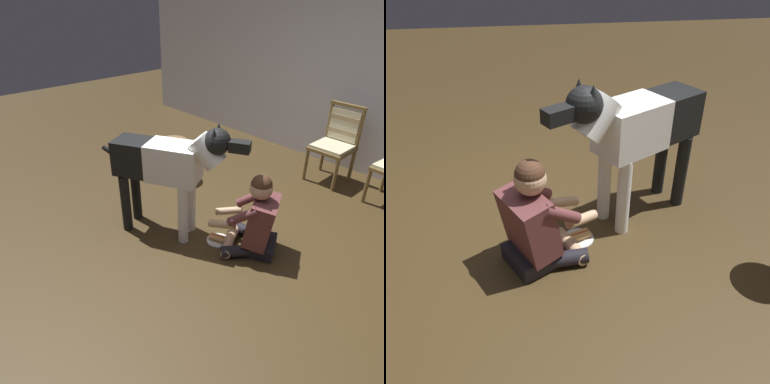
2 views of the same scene
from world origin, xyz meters
The scene contains 4 objects.
ground_plane centered at (0.00, 0.00, 0.00)m, with size 14.75×14.75×0.00m, color #3D2D17.
person_sitting_on_floor centered at (0.24, 0.37, 0.33)m, with size 0.71×0.63×0.81m.
large_dog centered at (-0.54, -0.05, 0.77)m, with size 1.34×0.80×1.21m.
hot_dog_on_plate centered at (-0.07, 0.20, 0.03)m, with size 0.24×0.24×0.06m.
Camera 2 is at (0.26, 2.53, 2.02)m, focal length 37.90 mm.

